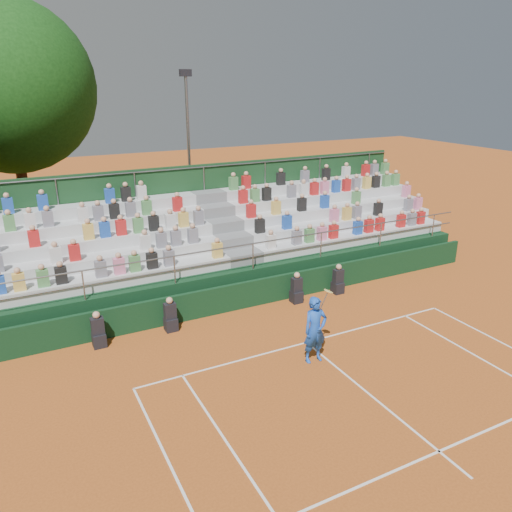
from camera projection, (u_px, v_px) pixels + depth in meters
name	position (u px, v px, depth m)	size (l,w,h in m)	color
ground	(306.00, 343.00, 15.75)	(90.00, 90.00, 0.00)	#B3561D
courtside_wall	(260.00, 292.00, 18.26)	(20.00, 0.15, 1.00)	black
line_officials	(234.00, 304.00, 17.37)	(9.43, 0.40, 1.19)	black
grandstand	(224.00, 251.00, 20.78)	(20.00, 5.20, 4.40)	black
tennis_player	(315.00, 330.00, 14.42)	(0.91, 0.51, 2.22)	blue
tree_east	(8.00, 87.00, 22.81)	(7.87, 7.87, 11.46)	#341E12
floodlight_mast	(188.00, 140.00, 26.19)	(0.60, 0.25, 8.33)	gray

